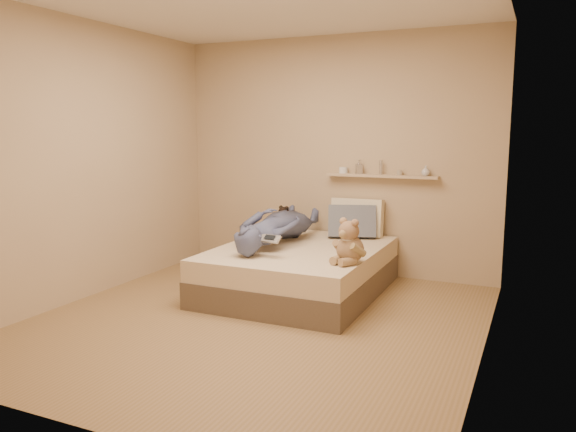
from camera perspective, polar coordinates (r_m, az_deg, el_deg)
The scene contains 10 objects.
room at distance 4.53m, azimuth -3.41°, elevation 5.12°, with size 3.80×3.80×3.80m.
bed at distance 5.53m, azimuth 1.20°, elevation -5.50°, with size 1.50×1.90×0.45m.
game_console at distance 5.02m, azimuth -1.83°, elevation -2.32°, with size 0.20×0.10×0.07m.
teddy_bear at distance 4.83m, azimuth 6.22°, elevation -2.91°, with size 0.31×0.32×0.40m.
dark_plush at distance 6.33m, azimuth -0.38°, elevation -0.43°, with size 0.19×0.19×0.29m.
pillow_cream at distance 6.10m, azimuth 7.04°, elevation -0.13°, with size 0.55×0.16×0.40m, color beige.
pillow_grey at distance 5.98m, azimuth 6.52°, elevation -0.60°, with size 0.50×0.14×0.34m, color slate.
person at distance 5.63m, azimuth -1.28°, elevation -0.98°, with size 0.56×1.53×0.37m, color #46506E.
wall_shelf at distance 6.06m, azimuth 9.44°, elevation 4.04°, with size 1.20×0.12×0.03m, color tan.
shelf_bottles at distance 6.06m, azimuth 9.33°, elevation 4.71°, with size 0.99×0.10×0.15m.
Camera 1 is at (2.11, -4.00, 1.59)m, focal length 35.00 mm.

